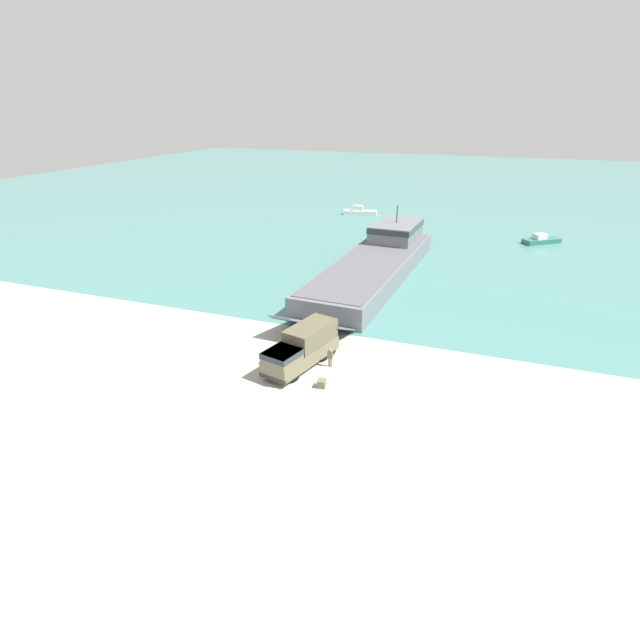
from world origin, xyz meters
TOP-DOWN VIEW (x-y plane):
  - ground_plane at (0.00, 0.00)m, footprint 240.00×240.00m
  - water_surface at (0.00, 94.34)m, footprint 240.00×180.00m
  - landing_craft at (0.99, 22.90)m, footprint 9.62×36.21m
  - military_truck at (1.13, -2.54)m, footprint 4.30×8.06m
  - soldier_on_ramp at (3.39, -2.02)m, footprint 0.46×0.28m
  - moored_boat_a at (-11.00, 57.15)m, footprint 6.51×3.04m
  - moored_boat_b at (21.19, 46.35)m, footprint 5.87×5.15m
  - cargo_crate at (3.84, -5.31)m, footprint 0.70×0.81m

SIDE VIEW (x-z plane):
  - ground_plane at x=0.00m, z-range 0.00..0.00m
  - water_surface at x=0.00m, z-range 0.00..0.01m
  - cargo_crate at x=3.84m, z-range 0.00..0.61m
  - moored_boat_b at x=21.19m, z-range -0.25..1.24m
  - moored_boat_a at x=-11.00m, z-range -0.30..1.48m
  - soldier_on_ramp at x=3.39m, z-range 0.12..1.76m
  - military_truck at x=1.13m, z-range 0.03..3.18m
  - landing_craft at x=0.99m, z-range -1.86..5.31m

